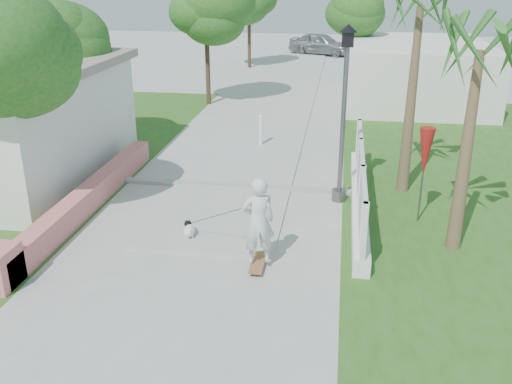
% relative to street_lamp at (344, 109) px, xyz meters
% --- Properties ---
extents(ground, '(90.00, 90.00, 0.00)m').
position_rel_street_lamp_xyz_m(ground, '(-2.90, -5.50, -2.43)').
color(ground, '#B7B7B2').
rests_on(ground, ground).
extents(path_strip, '(3.20, 36.00, 0.06)m').
position_rel_street_lamp_xyz_m(path_strip, '(-2.90, 14.50, -2.40)').
color(path_strip, '#B7B7B2').
rests_on(path_strip, ground).
extents(curb, '(6.50, 0.25, 0.10)m').
position_rel_street_lamp_xyz_m(curb, '(-2.90, 0.50, -2.38)').
color(curb, '#999993').
rests_on(curb, ground).
extents(grass_left, '(8.00, 20.00, 0.01)m').
position_rel_street_lamp_xyz_m(grass_left, '(-9.90, 2.50, -2.42)').
color(grass_left, '#2D571B').
rests_on(grass_left, ground).
extents(grass_right, '(8.00, 20.00, 0.01)m').
position_rel_street_lamp_xyz_m(grass_right, '(4.10, 2.50, -2.42)').
color(grass_right, '#2D571B').
rests_on(grass_right, ground).
extents(pink_wall, '(0.45, 8.20, 0.80)m').
position_rel_street_lamp_xyz_m(pink_wall, '(-6.20, -1.95, -2.11)').
color(pink_wall, '#D26B6C').
rests_on(pink_wall, ground).
extents(lattice_fence, '(0.35, 7.00, 1.50)m').
position_rel_street_lamp_xyz_m(lattice_fence, '(0.50, -0.50, -1.88)').
color(lattice_fence, white).
rests_on(lattice_fence, ground).
extents(building_right, '(6.00, 8.00, 2.60)m').
position_rel_street_lamp_xyz_m(building_right, '(3.10, 12.50, -1.13)').
color(building_right, silver).
rests_on(building_right, ground).
extents(street_lamp, '(0.44, 0.44, 4.44)m').
position_rel_street_lamp_xyz_m(street_lamp, '(0.00, 0.00, 0.00)').
color(street_lamp, '#59595E').
rests_on(street_lamp, ground).
extents(bollard, '(0.14, 0.14, 1.09)m').
position_rel_street_lamp_xyz_m(bollard, '(-2.70, 4.50, -1.84)').
color(bollard, white).
rests_on(bollard, ground).
extents(patio_umbrella, '(0.36, 0.36, 2.30)m').
position_rel_street_lamp_xyz_m(patio_umbrella, '(1.90, -1.00, -0.74)').
color(patio_umbrella, '#59595E').
rests_on(patio_umbrella, ground).
extents(tree_left_mid, '(3.20, 3.20, 4.85)m').
position_rel_street_lamp_xyz_m(tree_left_mid, '(-8.38, 2.98, 1.07)').
color(tree_left_mid, '#4C3826').
rests_on(tree_left_mid, ground).
extents(tree_path_left, '(3.40, 3.40, 5.23)m').
position_rel_street_lamp_xyz_m(tree_path_left, '(-5.88, 10.48, 1.39)').
color(tree_path_left, '#4C3826').
rests_on(tree_path_left, ground).
extents(tree_path_right, '(3.00, 3.00, 4.79)m').
position_rel_street_lamp_xyz_m(tree_path_right, '(0.32, 14.48, 1.07)').
color(tree_path_right, '#4C3826').
rests_on(tree_path_right, ground).
extents(tree_path_far, '(3.20, 3.20, 5.17)m').
position_rel_street_lamp_xyz_m(tree_path_far, '(-5.68, 20.48, 1.39)').
color(tree_path_far, '#4C3826').
rests_on(tree_path_far, ground).
extents(palm_far, '(1.80, 1.80, 5.30)m').
position_rel_street_lamp_xyz_m(palm_far, '(1.70, 1.00, 2.06)').
color(palm_far, brown).
rests_on(palm_far, ground).
extents(palm_near, '(1.80, 1.80, 4.70)m').
position_rel_street_lamp_xyz_m(palm_near, '(2.50, -2.30, 1.53)').
color(palm_near, brown).
rests_on(palm_near, ground).
extents(skateboarder, '(2.09, 1.73, 1.93)m').
position_rel_street_lamp_xyz_m(skateboarder, '(-2.31, -3.32, -1.59)').
color(skateboarder, '#98653D').
rests_on(skateboarder, ground).
extents(dog, '(0.39, 0.54, 0.39)m').
position_rel_street_lamp_xyz_m(dog, '(-3.28, -2.75, -2.22)').
color(dog, white).
rests_on(dog, ground).
extents(parked_car, '(4.67, 3.06, 1.48)m').
position_rel_street_lamp_xyz_m(parked_car, '(-1.70, 26.52, -1.69)').
color(parked_car, '#ABAFB3').
rests_on(parked_car, ground).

